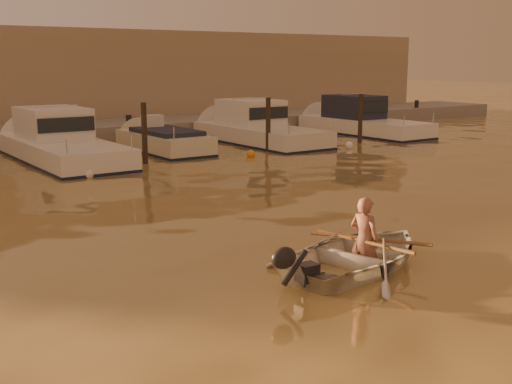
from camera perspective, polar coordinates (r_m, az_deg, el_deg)
dinghy at (r=10.70m, az=9.29°, el=-5.46°), size 3.70×3.03×0.67m
person at (r=10.72m, az=9.61°, el=-4.25°), size 0.47×0.60×1.45m
outboard_motor at (r=9.49m, az=4.49°, el=-7.16°), size 0.97×0.61×0.70m
oar_port at (r=10.85m, az=10.02°, el=-4.12°), size 0.98×1.91×0.13m
oar_starboard at (r=10.68m, az=9.46°, el=-4.35°), size 0.21×2.10×0.13m
moored_boat_2 at (r=22.66m, az=-16.96°, el=4.25°), size 2.47×8.20×1.75m
moored_boat_3 at (r=24.17m, az=-8.18°, el=4.10°), size 1.86×5.44×0.95m
moored_boat_4 at (r=26.37m, az=0.34°, el=5.71°), size 2.45×7.49×1.75m
moored_boat_5 at (r=30.13m, az=9.55°, el=6.29°), size 2.26×7.58×1.75m
piling_2 at (r=21.34m, az=-9.88°, el=4.90°), size 0.18×0.18×2.20m
piling_3 at (r=23.88m, az=1.08°, el=5.76°), size 0.18×0.18×2.20m
piling_4 at (r=26.90m, az=9.26°, el=6.27°), size 0.18×0.18×2.20m
fender_c at (r=19.21m, az=-14.66°, el=1.55°), size 0.30×0.30×0.30m
fender_d at (r=22.63m, az=-0.46°, el=3.40°), size 0.30×0.30×0.30m
fender_e at (r=25.23m, az=8.27°, el=4.13°), size 0.30×0.30×0.30m
quay at (r=28.61m, az=-16.08°, el=4.77°), size 52.00×4.00×1.00m
waterfront_building at (r=33.70m, az=-19.41°, el=9.37°), size 46.00×7.00×4.80m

